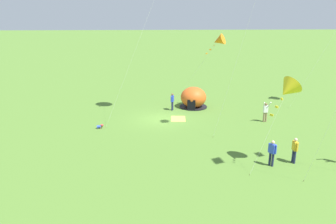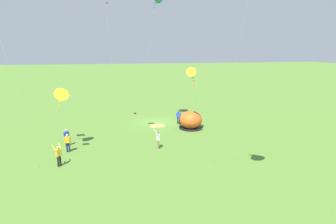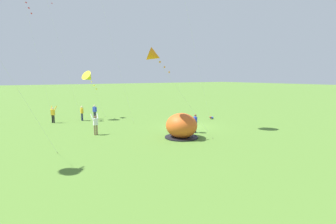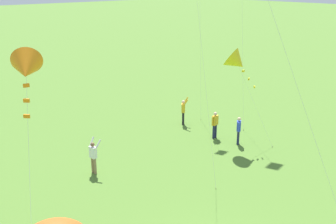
% 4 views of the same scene
% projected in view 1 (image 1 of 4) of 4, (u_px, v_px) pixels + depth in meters
% --- Properties ---
extents(ground_plane, '(300.00, 300.00, 0.00)m').
position_uv_depth(ground_plane, '(161.00, 119.00, 29.91)').
color(ground_plane, '#517A2D').
extents(popup_tent, '(2.81, 2.81, 2.10)m').
position_uv_depth(popup_tent, '(193.00, 98.00, 33.30)').
color(popup_tent, '#D8591E').
rests_on(popup_tent, ground).
extents(picnic_blanket, '(1.79, 1.42, 0.01)m').
position_uv_depth(picnic_blanket, '(178.00, 119.00, 29.93)').
color(picnic_blanket, gold).
rests_on(picnic_blanket, ground).
extents(toddler_crawling, '(0.30, 0.55, 0.32)m').
position_uv_depth(toddler_crawling, '(100.00, 126.00, 27.44)').
color(toddler_crawling, blue).
rests_on(toddler_crawling, ground).
extents(person_far_back, '(0.49, 0.42, 1.72)m').
position_uv_depth(person_far_back, '(272.00, 152.00, 20.58)').
color(person_far_back, '#1E2347').
rests_on(person_far_back, ground).
extents(person_flying_kite, '(0.50, 0.68, 1.89)m').
position_uv_depth(person_flying_kite, '(266.00, 111.00, 28.86)').
color(person_flying_kite, '#8C7251').
rests_on(person_flying_kite, ground).
extents(person_watching_sky, '(0.59, 0.27, 1.72)m').
position_uv_depth(person_watching_sky, '(295.00, 149.00, 20.98)').
color(person_watching_sky, '#1E2347').
rests_on(person_watching_sky, ground).
extents(person_near_tent, '(0.56, 0.35, 1.72)m').
position_uv_depth(person_near_tent, '(172.00, 101.00, 32.30)').
color(person_near_tent, '#1E2347').
rests_on(person_near_tent, ground).
extents(kite_yellow, '(1.99, 3.20, 5.79)m').
position_uv_depth(kite_yellow, '(288.00, 90.00, 19.32)').
color(kite_yellow, silver).
rests_on(kite_yellow, ground).
extents(kite_orange, '(3.09, 5.07, 7.43)m').
position_uv_depth(kite_orange, '(219.00, 41.00, 31.11)').
color(kite_orange, silver).
rests_on(kite_orange, ground).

